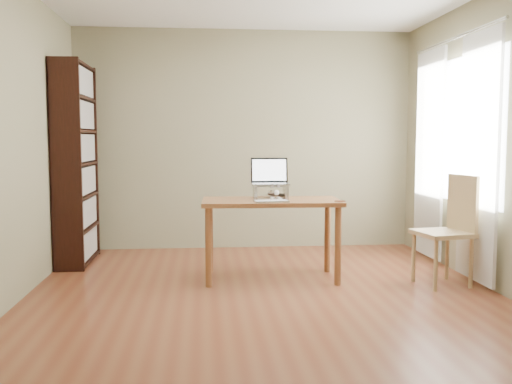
% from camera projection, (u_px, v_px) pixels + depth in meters
% --- Properties ---
extents(room, '(4.04, 4.54, 2.64)m').
position_uv_depth(room, '(269.00, 140.00, 4.61)').
color(room, brown).
rests_on(room, ground).
extents(bookshelf, '(0.30, 0.90, 2.10)m').
position_uv_depth(bookshelf, '(76.00, 164.00, 5.98)').
color(bookshelf, black).
rests_on(bookshelf, ground).
extents(curtains, '(0.03, 1.90, 2.25)m').
position_uv_depth(curtains, '(451.00, 153.00, 5.57)').
color(curtains, white).
rests_on(curtains, ground).
extents(desk, '(1.30, 0.68, 0.75)m').
position_uv_depth(desk, '(271.00, 211.00, 5.30)').
color(desk, brown).
rests_on(desk, ground).
extents(laptop_stand, '(0.32, 0.25, 0.13)m').
position_uv_depth(laptop_stand, '(270.00, 190.00, 5.36)').
color(laptop_stand, '#BCBEC0').
rests_on(laptop_stand, desk).
extents(laptop, '(0.36, 0.31, 0.25)m').
position_uv_depth(laptop, '(270.00, 178.00, 5.42)').
color(laptop, '#BCBEC0').
rests_on(laptop, laptop_stand).
extents(keyboard, '(0.32, 0.16, 0.02)m').
position_uv_depth(keyboard, '(271.00, 201.00, 5.07)').
color(keyboard, '#BCBEC0').
rests_on(keyboard, desk).
extents(coaster, '(0.10, 0.10, 0.01)m').
position_uv_depth(coaster, '(340.00, 201.00, 5.14)').
color(coaster, '#58321E').
rests_on(coaster, desk).
extents(cat, '(0.26, 0.49, 0.16)m').
position_uv_depth(cat, '(272.00, 191.00, 5.40)').
color(cat, '#4B413B').
rests_on(cat, desk).
extents(chair, '(0.51, 0.51, 0.99)m').
position_uv_depth(chair, '(451.00, 226.00, 5.10)').
color(chair, tan).
rests_on(chair, ground).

